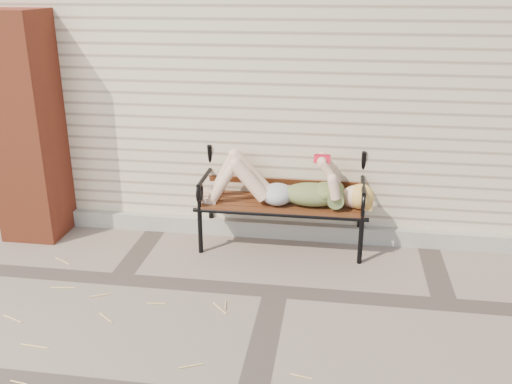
# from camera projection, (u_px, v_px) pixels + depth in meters

# --- Properties ---
(ground) EXTENTS (80.00, 80.00, 0.00)m
(ground) POSITION_uv_depth(u_px,v_px,m) (276.00, 291.00, 4.33)
(ground) COLOR #7B695F
(ground) RESTS_ON ground
(house_wall) EXTENTS (8.00, 4.00, 3.00)m
(house_wall) POSITION_uv_depth(u_px,v_px,m) (307.00, 46.00, 6.58)
(house_wall) COLOR beige
(house_wall) RESTS_ON ground
(foundation_strip) EXTENTS (8.00, 0.10, 0.15)m
(foundation_strip) POSITION_uv_depth(u_px,v_px,m) (288.00, 230.00, 5.20)
(foundation_strip) COLOR #9F9B90
(foundation_strip) RESTS_ON ground
(brick_pillar) EXTENTS (0.50, 0.50, 2.00)m
(brick_pillar) POSITION_uv_depth(u_px,v_px,m) (27.00, 128.00, 4.99)
(brick_pillar) COLOR brown
(brick_pillar) RESTS_ON ground
(garden_bench) EXTENTS (1.54, 0.61, 1.00)m
(garden_bench) POSITION_uv_depth(u_px,v_px,m) (283.00, 184.00, 4.94)
(garden_bench) COLOR black
(garden_bench) RESTS_ON ground
(reading_woman) EXTENTS (1.45, 0.33, 0.46)m
(reading_woman) POSITION_uv_depth(u_px,v_px,m) (283.00, 185.00, 4.82)
(reading_woman) COLOR #0A3A46
(reading_woman) RESTS_ON ground
(straw_scatter) EXTENTS (2.77, 1.72, 0.01)m
(straw_scatter) POSITION_uv_depth(u_px,v_px,m) (156.00, 330.00, 3.84)
(straw_scatter) COLOR #E5BD6F
(straw_scatter) RESTS_ON ground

